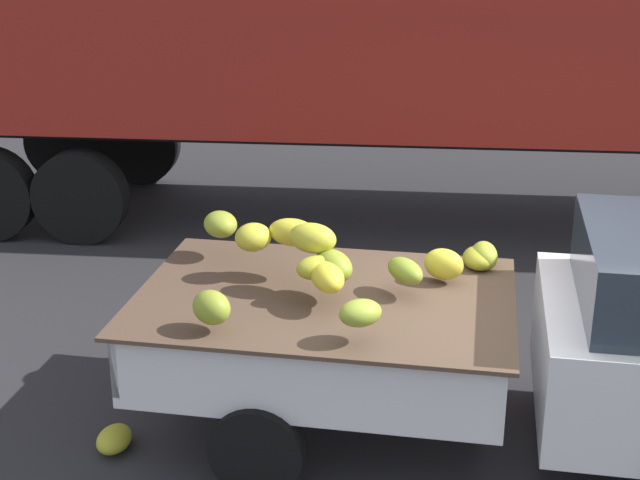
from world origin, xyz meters
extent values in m
plane|color=#28282B|center=(0.00, 0.00, 0.00)|extent=(220.00, 220.00, 0.00)
cube|color=gray|center=(0.00, 9.36, 0.08)|extent=(80.00, 0.80, 0.16)
cube|color=white|center=(-1.32, 0.13, 0.58)|extent=(2.68, 1.94, 0.08)
cube|color=white|center=(-1.26, 0.99, 0.84)|extent=(2.56, 0.23, 0.44)
cube|color=white|center=(-1.38, -0.72, 0.84)|extent=(2.56, 0.23, 0.44)
cube|color=white|center=(-0.07, 0.05, 0.84)|extent=(0.17, 1.76, 0.44)
cube|color=white|center=(-2.58, 0.22, 0.84)|extent=(0.17, 1.76, 0.44)
cube|color=#B21914|center=(-1.26, 1.02, 0.80)|extent=(2.45, 0.18, 0.07)
cube|color=brown|center=(-1.32, 0.13, 1.07)|extent=(2.80, 2.07, 0.03)
ellipsoid|color=yellow|center=(-1.28, -0.10, 1.32)|extent=(0.34, 0.43, 0.19)
ellipsoid|color=olive|center=(-1.26, 0.05, 1.34)|extent=(0.40, 0.43, 0.21)
ellipsoid|color=olive|center=(-1.99, -0.53, 1.26)|extent=(0.36, 0.35, 0.23)
ellipsoid|color=yellow|center=(-1.59, 0.41, 1.45)|extent=(0.42, 0.31, 0.20)
ellipsoid|color=#AAAA2A|center=(-1.37, -0.01, 1.35)|extent=(0.34, 0.30, 0.17)
ellipsoid|color=#A9AA2B|center=(-0.21, 0.77, 1.16)|extent=(0.28, 0.33, 0.17)
ellipsoid|color=olive|center=(-0.76, 0.18, 1.27)|extent=(0.35, 0.40, 0.17)
ellipsoid|color=gold|center=(-1.88, 0.38, 1.41)|extent=(0.36, 0.35, 0.21)
ellipsoid|color=#9EAB30|center=(-0.17, 0.78, 1.18)|extent=(0.24, 0.32, 0.22)
ellipsoid|color=gold|center=(-1.41, 0.16, 1.50)|extent=(0.41, 0.34, 0.21)
ellipsoid|color=#92A631|center=(-1.02, -0.60, 1.30)|extent=(0.35, 0.33, 0.17)
ellipsoid|color=#94A42E|center=(-2.20, 0.76, 1.36)|extent=(0.38, 0.40, 0.20)
ellipsoid|color=yellow|center=(-0.48, 0.45, 1.23)|extent=(0.35, 0.30, 0.23)
cylinder|color=black|center=(-1.57, 1.00, 0.32)|extent=(0.65, 0.24, 0.64)
cylinder|color=black|center=(-1.68, -0.70, 0.32)|extent=(0.65, 0.24, 0.64)
cube|color=maroon|center=(-0.92, 5.04, 2.60)|extent=(12.02, 2.59, 2.70)
cube|color=black|center=(-0.92, 5.04, 1.10)|extent=(11.04, 0.49, 0.30)
cylinder|color=black|center=(-4.53, 6.21, 0.54)|extent=(1.08, 0.31, 1.08)
cylinder|color=black|center=(-4.51, 3.81, 0.54)|extent=(1.08, 0.31, 1.08)
cylinder|color=black|center=(-5.61, 6.20, 0.54)|extent=(1.08, 0.31, 1.08)
ellipsoid|color=gold|center=(-2.80, -0.34, 0.08)|extent=(0.26, 0.35, 0.17)
camera|label=1|loc=(-0.71, -5.83, 3.73)|focal=51.50mm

